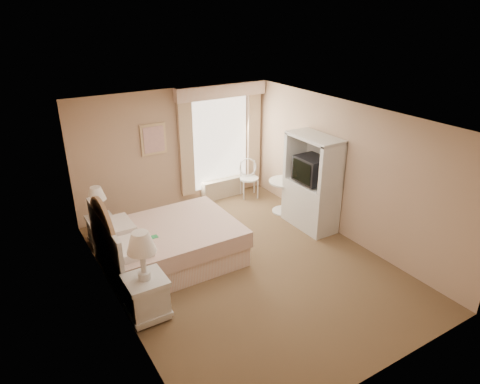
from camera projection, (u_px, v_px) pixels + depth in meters
room at (246, 197)px, 6.64m from camera, size 4.21×5.51×2.51m
window at (222, 139)px, 9.18m from camera, size 2.05×0.22×2.51m
framed_art at (154, 139)px, 8.42m from camera, size 0.52×0.04×0.62m
bed at (165, 244)px, 7.04m from camera, size 2.16×1.70×1.51m
nightstand_near at (146, 287)px, 5.77m from camera, size 0.54×0.54×1.31m
nightstand_far at (100, 223)px, 7.62m from camera, size 0.45×0.45×1.09m
round_table at (285, 191)px, 8.79m from camera, size 0.66×0.66×0.70m
cafe_chair at (249, 175)px, 9.54m from camera, size 0.52×0.52×0.86m
armoire at (311, 190)px, 8.13m from camera, size 0.55×1.09×1.82m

